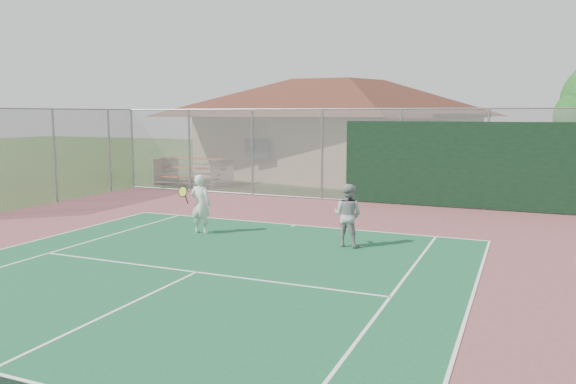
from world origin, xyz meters
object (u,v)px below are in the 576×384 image
(clubhouse, at_px, (338,119))
(player_white_front, at_px, (200,204))
(bleachers, at_px, (193,171))
(player_grey_back, at_px, (348,216))

(clubhouse, bearing_deg, player_white_front, -76.21)
(bleachers, relative_size, player_white_front, 2.03)
(clubhouse, distance_m, bleachers, 8.16)
(clubhouse, relative_size, player_white_front, 9.35)
(player_white_front, bearing_deg, bleachers, -55.63)
(clubhouse, relative_size, bleachers, 4.60)
(clubhouse, height_order, bleachers, clubhouse)
(bleachers, distance_m, player_grey_back, 13.85)
(player_grey_back, bearing_deg, player_white_front, 10.43)
(clubhouse, height_order, player_white_front, clubhouse)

